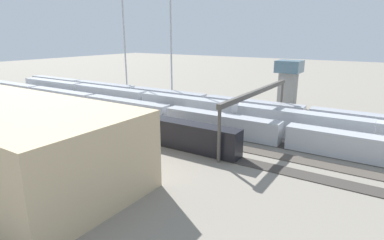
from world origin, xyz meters
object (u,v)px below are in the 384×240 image
Objects in this scene: train_on_track_2 at (187,109)px; signal_gantry at (258,96)px; train_on_track_3 at (163,114)px; train_on_track_1 at (224,111)px; train_on_track_0 at (201,102)px; light_mast_0 at (171,30)px; light_mast_2 at (124,30)px; control_tower at (288,80)px; train_on_track_5 at (92,117)px.

train_on_track_2 is 17.89m from signal_gantry.
train_on_track_3 is 20.50m from signal_gantry.
signal_gantry is (-10.54, 7.50, 5.56)m from train_on_track_1.
train_on_track_1 is (-9.05, -10.00, -0.07)m from train_on_track_3.
train_on_track_0 is 4.50× the size of light_mast_0.
train_on_track_0 is 20.40m from light_mast_0.
control_tower is (-44.86, -12.16, -12.48)m from light_mast_2.
train_on_track_5 is at bearing 43.92° from train_on_track_3.
train_on_track_5 is at bearing 90.15° from light_mast_0.
train_on_track_2 is 8.20m from train_on_track_1.
signal_gantry is (-17.01, 2.50, 4.93)m from train_on_track_2.
light_mast_2 is (27.92, -2.81, 17.47)m from train_on_track_0.
train_on_track_3 is at bearing 147.28° from light_mast_2.
train_on_track_5 is 27.89m from train_on_track_1.
train_on_track_3 is 13.49m from train_on_track_1.
control_tower is (-16.94, -14.97, 5.00)m from train_on_track_0.
light_mast_0 reaches higher than train_on_track_0.
train_on_track_0 is 33.06m from light_mast_2.
control_tower reaches higher than train_on_track_3.
signal_gantry is 2.50× the size of control_tower.
control_tower is (-17.14, -29.97, 5.00)m from train_on_track_3.
control_tower reaches higher than train_on_track_2.
train_on_track_3 is 4.63× the size of signal_gantry.
train_on_track_0 is at bearing 168.12° from light_mast_0.
signal_gantry reaches higher than train_on_track_0.
train_on_track_0 is 23.15m from control_tower.
light_mast_0 reaches higher than signal_gantry.
light_mast_2 is (36.77, -7.81, 17.55)m from train_on_track_1.
train_on_track_3 is 4.50× the size of light_mast_0.
train_on_track_3 is 37.30m from light_mast_2.
train_on_track_3 is at bearing -136.08° from train_on_track_5.
light_mast_2 is at bearing -1.88° from light_mast_0.
train_on_track_1 is at bearing -35.42° from signal_gantry.
light_mast_0 is 17.28m from light_mast_2.
light_mast_2 is 51.15m from signal_gantry.
train_on_track_0 is 2.09× the size of train_on_track_5.
train_on_track_3 is 34.88m from control_tower.
light_mast_0 reaches higher than train_on_track_1.
light_mast_0 is at bearing 24.77° from control_tower.
light_mast_0 is (13.04, -12.24, 16.70)m from train_on_track_2.
light_mast_2 reaches higher than light_mast_0.
light_mast_2 reaches higher than control_tower.
light_mast_2 reaches higher than signal_gantry.
signal_gantry is at bearing -172.73° from train_on_track_3.
train_on_track_0 and train_on_track_5 have the same top height.
light_mast_2 is (27.72, -17.81, 17.47)m from train_on_track_3.
light_mast_2 is at bearing -5.74° from train_on_track_0.
train_on_track_5 is at bearing 121.94° from light_mast_2.
control_tower is (2.46, -27.47, -0.49)m from signal_gantry.
train_on_track_2 is at bearing 157.09° from light_mast_2.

